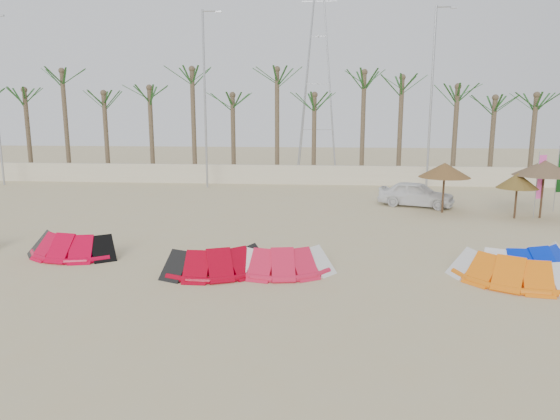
# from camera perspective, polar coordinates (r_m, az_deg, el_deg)

# --- Properties ---
(ground) EXTENTS (120.00, 120.00, 0.00)m
(ground) POSITION_cam_1_polar(r_m,az_deg,el_deg) (12.73, -2.41, -10.93)
(ground) COLOR #C1B488
(ground) RESTS_ON ground
(boundary_wall) EXTENTS (60.00, 0.30, 1.30)m
(boundary_wall) POSITION_cam_1_polar(r_m,az_deg,el_deg) (33.99, 2.37, 4.04)
(boundary_wall) COLOR beige
(boundary_wall) RESTS_ON ground
(palm_line) EXTENTS (52.00, 4.00, 7.70)m
(palm_line) POSITION_cam_1_polar(r_m,az_deg,el_deg) (35.26, 3.68, 13.71)
(palm_line) COLOR brown
(palm_line) RESTS_ON ground
(lamp_b) EXTENTS (1.25, 0.14, 11.00)m
(lamp_b) POSITION_cam_1_polar(r_m,az_deg,el_deg) (32.60, -8.52, 12.65)
(lamp_b) COLOR #A5A8AD
(lamp_b) RESTS_ON ground
(lamp_c) EXTENTS (1.25, 0.14, 11.00)m
(lamp_c) POSITION_cam_1_polar(r_m,az_deg,el_deg) (32.38, 16.97, 12.32)
(lamp_c) COLOR #A5A8AD
(lamp_c) RESTS_ON ground
(pylon) EXTENTS (3.00, 3.00, 14.00)m
(pylon) POSITION_cam_1_polar(r_m,az_deg,el_deg) (39.99, 4.21, 4.13)
(pylon) COLOR #A5A8AD
(pylon) RESTS_ON ground
(kite_red_left) EXTENTS (3.38, 1.96, 0.90)m
(kite_red_left) POSITION_cam_1_polar(r_m,az_deg,el_deg) (18.38, -22.43, -3.50)
(kite_red_left) COLOR red
(kite_red_left) RESTS_ON ground
(kite_red_mid) EXTENTS (3.56, 2.44, 0.90)m
(kite_red_mid) POSITION_cam_1_polar(r_m,az_deg,el_deg) (15.32, -6.91, -5.53)
(kite_red_mid) COLOR #A40014
(kite_red_mid) RESTS_ON ground
(kite_red_right) EXTENTS (3.24, 1.92, 0.90)m
(kite_red_right) POSITION_cam_1_polar(r_m,az_deg,el_deg) (15.25, 0.31, -5.53)
(kite_red_right) COLOR red
(kite_red_right) RESTS_ON ground
(kite_orange) EXTENTS (3.84, 2.82, 0.90)m
(kite_orange) POSITION_cam_1_polar(r_m,az_deg,el_deg) (15.86, 24.60, -5.89)
(kite_orange) COLOR orange
(kite_orange) RESTS_ON ground
(kite_blue) EXTENTS (3.65, 2.48, 0.90)m
(kite_blue) POSITION_cam_1_polar(r_m,az_deg,el_deg) (17.19, 26.49, -4.79)
(kite_blue) COLOR #0123D4
(kite_blue) RESTS_ON ground
(parasol_left) EXTENTS (2.47, 2.47, 2.43)m
(parasol_left) POSITION_cam_1_polar(r_m,az_deg,el_deg) (25.22, 18.30, 4.35)
(parasol_left) COLOR #4C331E
(parasol_left) RESTS_ON ground
(parasol_mid) EXTENTS (1.84, 1.84, 2.10)m
(parasol_mid) POSITION_cam_1_polar(r_m,az_deg,el_deg) (25.12, 25.52, 3.04)
(parasol_mid) COLOR #4C331E
(parasol_mid) RESTS_ON ground
(parasol_right) EXTENTS (2.75, 2.75, 2.67)m
(parasol_right) POSITION_cam_1_polar(r_m,az_deg,el_deg) (25.66, 28.00, 4.26)
(parasol_right) COLOR #4C331E
(parasol_right) RESTS_ON ground
(flag_pink) EXTENTS (0.44, 0.17, 3.08)m
(flag_pink) POSITION_cam_1_polar(r_m,az_deg,el_deg) (25.57, 27.66, 3.16)
(flag_pink) COLOR #A5A8AD
(flag_pink) RESTS_ON ground
(car) EXTENTS (4.11, 2.78, 1.30)m
(car) POSITION_cam_1_polar(r_m,az_deg,el_deg) (26.76, 15.29, 1.78)
(car) COLOR white
(car) RESTS_ON ground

